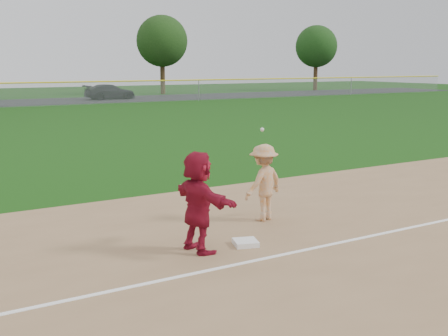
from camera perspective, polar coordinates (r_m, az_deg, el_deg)
ground at (r=11.34m, az=3.91°, el=-7.67°), size 160.00×160.00×0.00m
foul_line at (r=10.72m, az=6.37°, el=-8.67°), size 60.00×0.10×0.01m
first_base at (r=11.15m, az=2.21°, el=-7.59°), size 0.57×0.57×0.10m
base_runner at (r=10.57m, az=-2.62°, el=-3.44°), size 0.74×1.84×1.93m
car_right at (r=58.49m, az=-11.51°, el=7.60°), size 5.28×2.38×1.50m
first_base_play at (r=12.73m, az=4.04°, el=-1.48°), size 1.26×1.20×2.22m
tree_3 at (r=67.82m, az=-6.32°, el=12.69°), size 6.00×6.00×9.19m
tree_4 at (r=78.27m, az=9.36°, el=12.08°), size 5.60×5.60×8.67m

